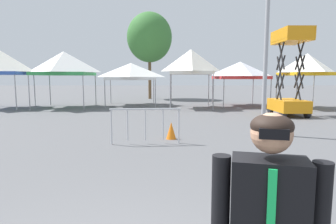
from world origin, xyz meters
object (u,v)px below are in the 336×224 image
(crowd_barrier_near_person, at_px, (145,119))
(traffic_cone_lot_center, at_px, (171,131))
(canopy_tent_left_of_center, at_px, (240,70))
(canopy_tent_behind_left, at_px, (307,65))
(scissor_lift, at_px, (289,91))
(canopy_tent_far_right, at_px, (1,63))
(canopy_tent_behind_center, at_px, (191,62))
(canopy_tent_center, at_px, (64,63))
(canopy_tent_right_of_center, at_px, (131,72))
(tree_behind_tents_right, at_px, (149,38))

(crowd_barrier_near_person, xyz_separation_m, traffic_cone_lot_center, (0.78, 0.69, -0.48))
(canopy_tent_left_of_center, height_order, canopy_tent_behind_left, canopy_tent_behind_left)
(scissor_lift, bearing_deg, canopy_tent_left_of_center, 103.32)
(canopy_tent_behind_left, bearing_deg, canopy_tent_far_right, 179.54)
(crowd_barrier_near_person, bearing_deg, canopy_tent_far_right, 134.30)
(canopy_tent_behind_left, height_order, traffic_cone_lot_center, canopy_tent_behind_left)
(canopy_tent_far_right, xyz_separation_m, scissor_lift, (16.88, -3.85, -1.61))
(canopy_tent_left_of_center, bearing_deg, canopy_tent_behind_center, -159.39)
(canopy_tent_center, bearing_deg, canopy_tent_far_right, -176.88)
(traffic_cone_lot_center, bearing_deg, canopy_tent_far_right, 138.47)
(canopy_tent_center, bearing_deg, canopy_tent_right_of_center, 20.49)
(canopy_tent_behind_center, relative_size, crowd_barrier_near_person, 1.80)
(canopy_tent_left_of_center, height_order, tree_behind_tents_right, tree_behind_tents_right)
(canopy_tent_behind_center, xyz_separation_m, scissor_lift, (4.74, -3.83, -1.67))
(canopy_tent_far_right, bearing_deg, canopy_tent_center, 3.12)
(canopy_tent_behind_center, distance_m, canopy_tent_behind_left, 7.42)
(canopy_tent_far_right, bearing_deg, canopy_tent_right_of_center, 12.32)
(canopy_tent_right_of_center, distance_m, traffic_cone_lot_center, 11.74)
(canopy_tent_right_of_center, xyz_separation_m, tree_behind_tents_right, (0.95, 6.41, 3.22))
(canopy_tent_far_right, distance_m, canopy_tent_right_of_center, 8.27)
(crowd_barrier_near_person, bearing_deg, canopy_tent_behind_left, 46.15)
(tree_behind_tents_right, bearing_deg, canopy_tent_right_of_center, -98.41)
(canopy_tent_center, bearing_deg, tree_behind_tents_right, 57.40)
(canopy_tent_far_right, distance_m, canopy_tent_left_of_center, 15.72)
(canopy_tent_left_of_center, bearing_deg, canopy_tent_right_of_center, 176.55)
(canopy_tent_right_of_center, height_order, scissor_lift, scissor_lift)
(canopy_tent_right_of_center, xyz_separation_m, crowd_barrier_near_person, (1.86, -11.93, -1.64))
(canopy_tent_right_of_center, distance_m, scissor_lift, 10.50)
(canopy_tent_center, relative_size, canopy_tent_left_of_center, 1.05)
(canopy_tent_far_right, height_order, canopy_tent_left_of_center, canopy_tent_far_right)
(scissor_lift, height_order, tree_behind_tents_right, tree_behind_tents_right)
(canopy_tent_behind_center, relative_size, scissor_lift, 0.86)
(crowd_barrier_near_person, bearing_deg, canopy_tent_left_of_center, 63.48)
(canopy_tent_left_of_center, xyz_separation_m, traffic_cone_lot_center, (-4.95, -10.78, -2.19))
(canopy_tent_far_right, height_order, canopy_tent_center, canopy_tent_far_right)
(canopy_tent_right_of_center, bearing_deg, tree_behind_tents_right, 81.59)
(scissor_lift, xyz_separation_m, traffic_cone_lot_center, (-6.17, -5.63, -1.03))
(canopy_tent_left_of_center, relative_size, scissor_lift, 0.79)
(canopy_tent_left_of_center, xyz_separation_m, canopy_tent_behind_left, (3.89, -1.46, 0.34))
(canopy_tent_right_of_center, xyz_separation_m, traffic_cone_lot_center, (2.64, -11.24, -2.12))
(canopy_tent_center, height_order, canopy_tent_left_of_center, canopy_tent_center)
(canopy_tent_behind_left, relative_size, crowd_barrier_near_person, 1.67)
(canopy_tent_behind_center, relative_size, tree_behind_tents_right, 0.48)
(canopy_tent_left_of_center, bearing_deg, canopy_tent_far_right, -175.24)
(traffic_cone_lot_center, bearing_deg, crowd_barrier_near_person, -138.26)
(canopy_tent_behind_left, relative_size, traffic_cone_lot_center, 6.39)
(canopy_tent_behind_left, distance_m, scissor_lift, 4.80)
(canopy_tent_far_right, relative_size, traffic_cone_lot_center, 6.69)
(scissor_lift, relative_size, traffic_cone_lot_center, 8.00)
(canopy_tent_center, bearing_deg, traffic_cone_lot_center, -55.02)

